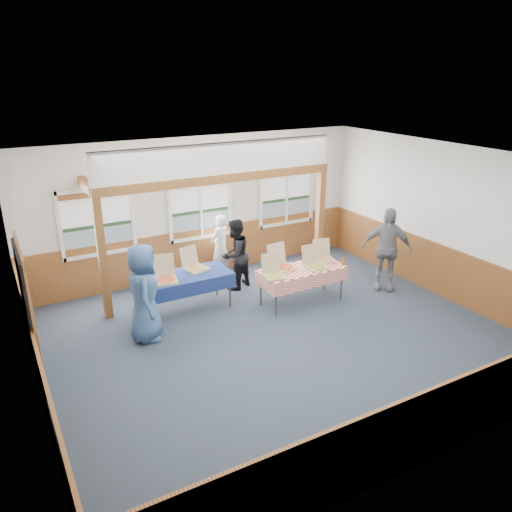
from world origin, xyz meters
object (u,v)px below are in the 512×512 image
at_px(man_blue, 144,293).
at_px(person_grey, 386,249).
at_px(table_left, 183,278).
at_px(table_right, 302,271).
at_px(woman_white, 220,246).
at_px(woman_black, 235,254).

relative_size(man_blue, person_grey, 0.98).
bearing_deg(man_blue, person_grey, -80.39).
height_order(table_left, table_right, same).
xyz_separation_m(table_left, woman_white, (1.38, 1.21, 0.05)).
relative_size(table_right, woman_white, 1.27).
distance_m(table_right, woman_white, 2.23).
bearing_deg(person_grey, woman_black, -167.96).
bearing_deg(table_left, woman_black, 34.36).
distance_m(table_right, man_blue, 3.26).
distance_m(woman_white, man_blue, 3.07).
distance_m(table_left, man_blue, 1.25).
bearing_deg(man_blue, table_right, -78.02).
height_order(table_right, person_grey, person_grey).
height_order(table_right, woman_white, woman_white).
height_order(woman_black, person_grey, person_grey).
bearing_deg(table_left, woman_white, 56.75).
bearing_deg(person_grey, table_left, -153.53).
bearing_deg(woman_white, man_blue, 14.43).
bearing_deg(woman_black, table_right, 98.68).
xyz_separation_m(woman_black, person_grey, (2.85, -1.60, 0.13)).
xyz_separation_m(table_left, woman_black, (1.39, 0.47, 0.08)).
bearing_deg(table_left, person_grey, 0.66).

